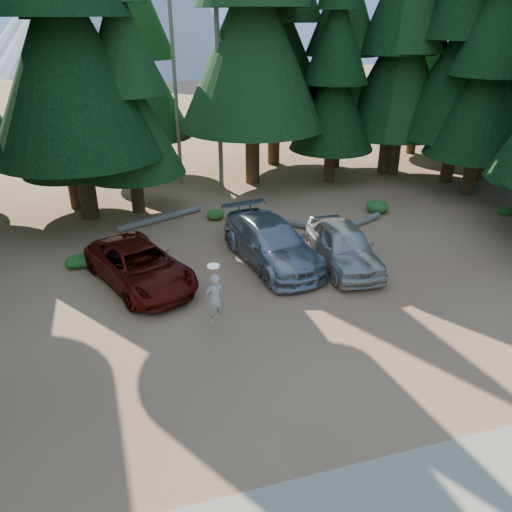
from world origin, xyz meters
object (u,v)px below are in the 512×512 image
(silver_minivan_center, at_px, (271,242))
(log_right, at_px, (347,227))
(red_pickup, at_px, (140,266))
(frisbee_player, at_px, (215,299))
(silver_minivan_right, at_px, (343,245))
(log_mid, at_px, (272,219))
(log_left, at_px, (160,218))

(silver_minivan_center, height_order, log_right, silver_minivan_center)
(red_pickup, xyz_separation_m, silver_minivan_center, (4.98, 0.37, 0.10))
(silver_minivan_center, xyz_separation_m, frisbee_player, (-3.05, -4.00, 0.31))
(red_pickup, relative_size, silver_minivan_right, 1.09)
(log_mid, bearing_deg, log_right, 10.82)
(log_left, bearing_deg, silver_minivan_right, -69.02)
(log_right, bearing_deg, red_pickup, 169.34)
(red_pickup, xyz_separation_m, log_left, (1.32, 5.77, -0.57))
(silver_minivan_right, distance_m, log_right, 3.50)
(red_pickup, distance_m, silver_minivan_right, 7.54)
(red_pickup, xyz_separation_m, log_mid, (6.25, 4.22, -0.56))
(frisbee_player, bearing_deg, log_left, -97.78)
(silver_minivan_center, relative_size, log_left, 1.32)
(frisbee_player, relative_size, log_left, 0.44)
(log_right, bearing_deg, silver_minivan_center, -179.60)
(log_mid, distance_m, log_right, 3.45)
(red_pickup, height_order, frisbee_player, frisbee_player)
(log_left, relative_size, log_mid, 1.10)
(frisbee_player, relative_size, log_right, 0.42)
(red_pickup, relative_size, log_mid, 1.33)
(silver_minivan_right, bearing_deg, log_right, 66.28)
(silver_minivan_right, bearing_deg, log_left, 138.95)
(frisbee_player, xyz_separation_m, log_mid, (4.32, 7.85, -0.96))
(silver_minivan_center, height_order, log_mid, silver_minivan_center)
(frisbee_player, xyz_separation_m, log_right, (7.23, 6.00, -0.98))
(silver_minivan_right, distance_m, frisbee_player, 6.34)
(log_mid, bearing_deg, frisbee_player, -75.52)
(silver_minivan_center, xyz_separation_m, log_right, (4.18, 2.00, -0.67))
(log_left, bearing_deg, frisbee_player, -109.28)
(silver_minivan_center, height_order, log_left, silver_minivan_center)
(red_pickup, xyz_separation_m, silver_minivan_right, (7.51, -0.64, 0.09))
(frisbee_player, distance_m, log_mid, 9.01)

